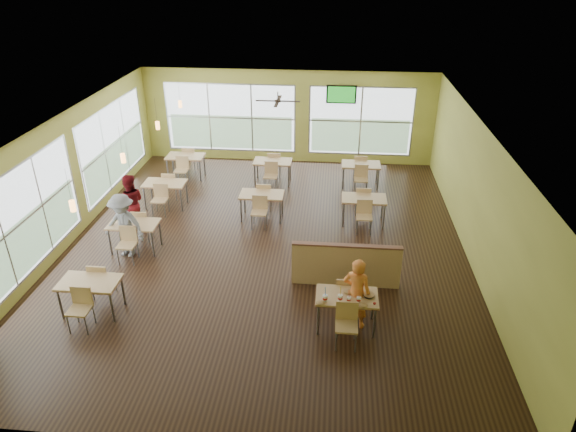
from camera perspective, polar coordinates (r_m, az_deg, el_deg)
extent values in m
plane|color=black|center=(13.13, -2.47, -3.28)|extent=(12.00, 12.00, 0.00)
plane|color=white|center=(11.83, -2.79, 10.18)|extent=(12.00, 12.00, 0.00)
cube|color=#BCBB4C|center=(17.99, -0.02, 10.94)|extent=(10.00, 0.04, 3.20)
cube|color=#BCBB4C|center=(7.44, -9.06, -16.21)|extent=(10.00, 0.04, 3.20)
cube|color=#BCBB4C|center=(13.95, -23.46, 3.63)|extent=(0.04, 12.00, 3.20)
cube|color=#BCBB4C|center=(12.74, 20.27, 2.05)|extent=(0.04, 12.00, 3.20)
cube|color=white|center=(12.43, -27.35, -0.46)|extent=(0.02, 4.50, 2.35)
cube|color=white|center=(16.47, -18.74, 7.64)|extent=(0.02, 4.50, 2.35)
cube|color=white|center=(18.28, -6.39, 10.80)|extent=(4.50, 0.02, 2.35)
cube|color=white|center=(17.94, 8.08, 10.38)|extent=(3.50, 0.02, 2.35)
cube|color=#B7BABC|center=(14.83, -21.63, 0.00)|extent=(0.04, 9.40, 0.05)
cube|color=#B7BABC|center=(18.34, 0.75, 7.15)|extent=(8.00, 0.04, 0.05)
cube|color=tan|center=(10.13, 6.57, -8.87)|extent=(1.20, 0.70, 0.04)
cube|color=brown|center=(10.14, 6.57, -8.99)|extent=(1.22, 0.71, 0.01)
cylinder|color=slate|center=(10.12, 3.36, -11.42)|extent=(0.05, 0.05, 0.71)
cylinder|color=slate|center=(10.16, 9.58, -11.64)|extent=(0.05, 0.05, 0.71)
cylinder|color=slate|center=(10.58, 3.49, -9.46)|extent=(0.05, 0.05, 0.71)
cylinder|color=slate|center=(10.62, 9.40, -9.68)|extent=(0.05, 0.05, 0.71)
cube|color=tan|center=(10.74, 6.47, -8.35)|extent=(0.42, 0.42, 0.04)
cube|color=tan|center=(10.77, 6.52, -6.81)|extent=(0.42, 0.04, 0.40)
cube|color=tan|center=(9.87, 6.51, -12.07)|extent=(0.42, 0.42, 0.04)
cube|color=tan|center=(9.58, 6.59, -11.77)|extent=(0.42, 0.04, 0.40)
cube|color=tan|center=(11.46, 6.45, -5.52)|extent=(2.40, 0.12, 1.00)
cube|color=brown|center=(11.18, 6.59, -3.29)|extent=(2.40, 0.14, 0.04)
cube|color=tan|center=(11.21, -21.24, -6.86)|extent=(1.20, 0.70, 0.04)
cube|color=brown|center=(11.22, -21.22, -6.97)|extent=(1.22, 0.71, 0.01)
cylinder|color=slate|center=(11.45, -23.98, -8.95)|extent=(0.05, 0.05, 0.71)
cylinder|color=slate|center=(10.99, -18.97, -9.58)|extent=(0.05, 0.05, 0.71)
cylinder|color=slate|center=(11.86, -22.72, -7.35)|extent=(0.05, 0.05, 0.71)
cylinder|color=slate|center=(11.41, -17.86, -7.87)|extent=(0.05, 0.05, 0.71)
cube|color=tan|center=(11.76, -19.91, -6.52)|extent=(0.42, 0.42, 0.04)
cube|color=tan|center=(11.79, -19.72, -5.13)|extent=(0.42, 0.04, 0.40)
cube|color=tan|center=(10.97, -22.18, -9.65)|extent=(0.42, 0.42, 0.04)
cube|color=tan|center=(10.71, -22.82, -9.30)|extent=(0.42, 0.04, 0.40)
cube|color=tan|center=(13.15, -16.80, -0.85)|extent=(1.20, 0.70, 0.04)
cube|color=brown|center=(13.16, -16.78, -0.95)|extent=(1.22, 0.71, 0.01)
cylinder|color=slate|center=(13.30, -19.18, -2.75)|extent=(0.05, 0.05, 0.71)
cylinder|color=slate|center=(12.90, -14.79, -3.04)|extent=(0.05, 0.05, 0.71)
cylinder|color=slate|center=(13.76, -18.26, -1.55)|extent=(0.05, 0.05, 0.71)
cylinder|color=slate|center=(13.37, -14.00, -1.79)|extent=(0.05, 0.05, 0.71)
cube|color=tan|center=(13.72, -15.85, -0.80)|extent=(0.42, 0.42, 0.04)
cube|color=tan|center=(13.78, -15.70, 0.38)|extent=(0.42, 0.04, 0.40)
cube|color=tan|center=(12.84, -17.48, -3.11)|extent=(0.42, 0.42, 0.04)
cube|color=tan|center=(12.58, -17.92, -2.67)|extent=(0.42, 0.04, 0.40)
cube|color=tan|center=(15.25, -13.55, 3.57)|extent=(1.20, 0.70, 0.04)
cube|color=brown|center=(15.26, -13.54, 3.48)|extent=(1.22, 0.71, 0.01)
cylinder|color=slate|center=(15.33, -15.64, 1.89)|extent=(0.05, 0.05, 0.71)
cylinder|color=slate|center=(14.99, -11.77, 1.76)|extent=(0.05, 0.05, 0.71)
cylinder|color=slate|center=(15.82, -14.95, 2.80)|extent=(0.05, 0.05, 0.71)
cylinder|color=slate|center=(15.49, -11.18, 2.69)|extent=(0.05, 0.05, 0.71)
cube|color=tan|center=(15.83, -12.85, 3.45)|extent=(0.42, 0.42, 0.04)
cube|color=tan|center=(15.91, -12.73, 4.45)|extent=(0.42, 0.04, 0.40)
cube|color=tan|center=(14.89, -14.06, 1.73)|extent=(0.42, 0.42, 0.04)
cube|color=tan|center=(14.64, -14.39, 2.18)|extent=(0.42, 0.04, 0.40)
cube|color=tan|center=(17.19, -11.35, 6.54)|extent=(1.20, 0.70, 0.04)
cube|color=brown|center=(17.19, -11.34, 6.46)|extent=(1.22, 0.71, 0.01)
cylinder|color=slate|center=(17.22, -13.23, 5.04)|extent=(0.05, 0.05, 0.71)
cylinder|color=slate|center=(16.92, -9.73, 4.98)|extent=(0.05, 0.05, 0.71)
cylinder|color=slate|center=(17.73, -12.67, 5.76)|extent=(0.05, 0.05, 0.71)
cylinder|color=slate|center=(17.44, -9.27, 5.70)|extent=(0.05, 0.05, 0.71)
cube|color=tan|center=(17.78, -10.80, 6.33)|extent=(0.42, 0.42, 0.04)
cube|color=tan|center=(17.87, -10.70, 7.21)|extent=(0.42, 0.04, 0.40)
cube|color=tan|center=(16.80, -11.76, 4.97)|extent=(0.42, 0.42, 0.04)
cube|color=tan|center=(16.55, -12.02, 5.42)|extent=(0.42, 0.04, 0.40)
cube|color=tan|center=(14.14, -2.94, 2.42)|extent=(1.20, 0.70, 0.04)
cube|color=brown|center=(14.15, -2.94, 2.32)|extent=(1.22, 0.71, 0.01)
cylinder|color=slate|center=(14.13, -5.23, 0.62)|extent=(0.05, 0.05, 0.71)
cylinder|color=slate|center=(13.99, -0.88, 0.44)|extent=(0.05, 0.05, 0.71)
cylinder|color=slate|center=(14.64, -4.84, 1.64)|extent=(0.05, 0.05, 0.71)
cylinder|color=slate|center=(14.50, -0.63, 1.47)|extent=(0.05, 0.05, 0.71)
cube|color=tan|center=(14.75, -2.62, 2.33)|extent=(0.42, 0.42, 0.04)
cube|color=tan|center=(14.83, -2.54, 3.41)|extent=(0.42, 0.04, 0.40)
cube|color=tan|center=(13.78, -3.23, 0.40)|extent=(0.42, 0.42, 0.04)
cube|color=tan|center=(13.51, -3.37, 0.87)|extent=(0.42, 0.04, 0.40)
cube|color=tan|center=(16.42, -1.73, 6.08)|extent=(1.20, 0.70, 0.04)
cube|color=brown|center=(16.43, -1.72, 6.00)|extent=(1.22, 0.71, 0.01)
cylinder|color=slate|center=(16.37, -3.71, 4.55)|extent=(0.05, 0.05, 0.71)
cylinder|color=slate|center=(16.24, 0.07, 4.42)|extent=(0.05, 0.05, 0.71)
cylinder|color=slate|center=(16.90, -3.41, 5.31)|extent=(0.05, 0.05, 0.71)
cylinder|color=slate|center=(16.78, 0.25, 5.19)|extent=(0.05, 0.05, 0.71)
cube|color=tan|center=(17.03, -1.49, 5.88)|extent=(0.42, 0.42, 0.04)
cube|color=tan|center=(17.13, -1.42, 6.79)|extent=(0.42, 0.04, 0.40)
cube|color=tan|center=(16.02, -1.95, 4.44)|extent=(0.42, 0.42, 0.04)
cube|color=tan|center=(15.76, -2.05, 4.91)|extent=(0.42, 0.04, 0.40)
cube|color=tan|center=(14.04, 8.45, 1.94)|extent=(1.20, 0.70, 0.04)
cube|color=brown|center=(14.05, 8.45, 1.85)|extent=(1.22, 0.71, 0.01)
cylinder|color=slate|center=(13.92, 6.18, 0.14)|extent=(0.05, 0.05, 0.71)
cylinder|color=slate|center=(13.99, 10.60, -0.05)|extent=(0.05, 0.05, 0.71)
cylinder|color=slate|center=(14.44, 6.17, 1.19)|extent=(0.05, 0.05, 0.71)
cylinder|color=slate|center=(14.51, 10.44, 1.00)|extent=(0.05, 0.05, 0.71)
cube|color=tan|center=(14.66, 8.30, 1.87)|extent=(0.42, 0.42, 0.04)
cube|color=tan|center=(14.74, 8.33, 2.96)|extent=(0.42, 0.04, 0.40)
cube|color=tan|center=(13.67, 8.46, -0.10)|extent=(0.42, 0.42, 0.04)
cube|color=tan|center=(13.40, 8.56, 0.36)|extent=(0.42, 0.04, 0.40)
cube|color=tan|center=(16.33, 8.12, 5.69)|extent=(1.20, 0.70, 0.04)
cube|color=brown|center=(16.34, 8.12, 5.61)|extent=(1.22, 0.71, 0.01)
cylinder|color=slate|center=(16.19, 6.16, 4.17)|extent=(0.05, 0.05, 0.71)
cylinder|color=slate|center=(16.25, 9.97, 3.99)|extent=(0.05, 0.05, 0.71)
cylinder|color=slate|center=(16.72, 6.15, 4.95)|extent=(0.05, 0.05, 0.71)
cylinder|color=slate|center=(16.78, 9.85, 4.78)|extent=(0.05, 0.05, 0.71)
cube|color=tan|center=(16.95, 8.00, 5.50)|extent=(0.42, 0.42, 0.04)
cube|color=tan|center=(17.05, 8.03, 6.42)|extent=(0.42, 0.04, 0.40)
cube|color=tan|center=(15.93, 8.12, 4.03)|extent=(0.42, 0.42, 0.04)
cube|color=tan|center=(15.67, 8.20, 4.50)|extent=(0.42, 0.04, 0.40)
cylinder|color=#2D2119|center=(10.24, -23.22, 3.04)|extent=(0.01, 0.01, 0.70)
cylinder|color=#FF9C44|center=(10.40, -22.82, 1.04)|extent=(0.11, 0.11, 0.22)
cylinder|color=#2D2119|center=(12.33, -18.12, 7.87)|extent=(0.01, 0.01, 0.70)
cylinder|color=#FF9C44|center=(12.46, -17.85, 6.14)|extent=(0.11, 0.11, 0.22)
cylinder|color=#2D2119|center=(14.55, -14.47, 11.22)|extent=(0.01, 0.01, 0.70)
cylinder|color=#FF9C44|center=(14.66, -14.28, 9.73)|extent=(0.11, 0.11, 0.22)
cylinder|color=#2D2119|center=(16.57, -12.03, 13.40)|extent=(0.01, 0.01, 0.70)
cylinder|color=#FF9C44|center=(16.67, -11.90, 12.07)|extent=(0.11, 0.11, 0.22)
cylinder|color=#2D2119|center=(14.72, -1.14, 13.18)|extent=(0.03, 0.03, 0.24)
cylinder|color=#2D2119|center=(14.76, -1.14, 12.65)|extent=(0.16, 0.16, 0.06)
cube|color=#2D2119|center=(14.72, 0.25, 12.62)|extent=(0.55, 0.10, 0.01)
cube|color=#2D2119|center=(15.10, -0.99, 12.99)|extent=(0.10, 0.55, 0.01)
cube|color=#2D2119|center=(14.80, -2.52, 12.67)|extent=(0.55, 0.10, 0.01)
cube|color=#2D2119|center=(14.42, -1.30, 12.30)|extent=(0.10, 0.55, 0.01)
cube|color=black|center=(17.60, 5.95, 13.29)|extent=(1.00, 0.06, 0.60)
cube|color=green|center=(17.57, 5.95, 13.27)|extent=(0.90, 0.01, 0.52)
imported|color=#EE451A|center=(10.17, 7.63, -8.50)|extent=(0.65, 0.53, 1.54)
imported|color=#590D10|center=(14.07, -17.13, 1.35)|extent=(0.94, 0.84, 1.61)
imported|color=slate|center=(12.94, -17.79, -1.03)|extent=(1.17, 0.83, 1.64)
cone|color=white|center=(9.90, 4.14, -9.12)|extent=(0.10, 0.10, 0.13)
cylinder|color=#B81708|center=(9.89, 4.14, -9.10)|extent=(0.09, 0.09, 0.04)
cylinder|color=white|center=(9.85, 4.16, -8.78)|extent=(0.10, 0.10, 0.01)
cylinder|color=blue|center=(9.79, 4.18, -8.24)|extent=(0.02, 0.06, 0.24)
cone|color=white|center=(9.93, 5.82, -9.06)|extent=(0.10, 0.10, 0.13)
cylinder|color=#B81708|center=(9.93, 5.82, -9.05)|extent=(0.09, 0.09, 0.04)
cylinder|color=white|center=(9.89, 5.84, -8.73)|extent=(0.10, 0.10, 0.01)
cylinder|color=yellow|center=(9.82, 5.87, -8.20)|extent=(0.03, 0.06, 0.23)
cone|color=white|center=(9.93, 6.76, -9.21)|extent=(0.08, 0.08, 0.11)
cylinder|color=#B81708|center=(9.93, 6.76, -9.20)|extent=(0.08, 0.08, 0.03)
cylinder|color=white|center=(9.89, 6.78, -8.93)|extent=(0.08, 0.08, 0.01)
cylinder|color=red|center=(9.84, 6.81, -8.50)|extent=(0.03, 0.05, 0.19)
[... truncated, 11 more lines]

